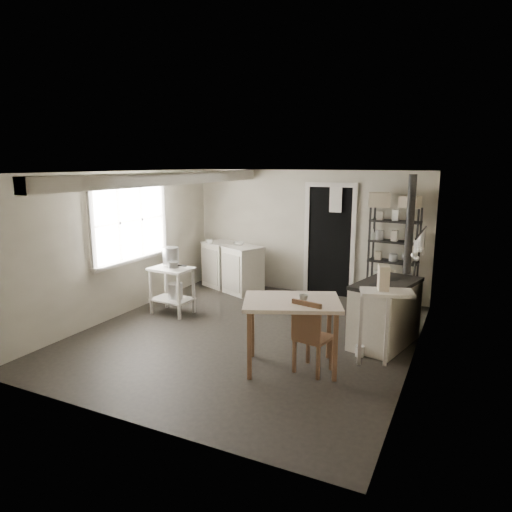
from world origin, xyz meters
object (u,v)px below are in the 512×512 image
at_px(base_cabinets, 232,266).
at_px(prep_table, 172,290).
at_px(stockpot, 171,256).
at_px(stove, 385,313).
at_px(chair, 314,332).
at_px(flour_sack, 368,293).
at_px(work_table, 291,338).
at_px(shelf_rack, 394,252).

bearing_deg(base_cabinets, prep_table, -72.51).
bearing_deg(prep_table, stockpot, 126.71).
distance_m(base_cabinets, stove, 3.53).
xyz_separation_m(base_cabinets, stove, (3.18, -1.53, -0.02)).
relative_size(stockpot, chair, 0.31).
bearing_deg(base_cabinets, flour_sack, 23.64).
xyz_separation_m(prep_table, work_table, (2.49, -1.07, -0.02)).
distance_m(work_table, flour_sack, 2.81).
bearing_deg(stockpot, chair, -21.76).
height_order(shelf_rack, stove, shelf_rack).
bearing_deg(stove, stockpot, -165.12).
relative_size(prep_table, flour_sack, 1.59).
height_order(stockpot, flour_sack, stockpot).
height_order(shelf_rack, work_table, shelf_rack).
xyz_separation_m(work_table, chair, (0.27, 0.03, 0.10)).
relative_size(stockpot, flour_sack, 0.59).
height_order(base_cabinets, work_table, base_cabinets).
bearing_deg(flour_sack, prep_table, -148.42).
xyz_separation_m(stove, flour_sack, (-0.55, 1.55, -0.20)).
xyz_separation_m(stockpot, flour_sack, (2.87, 1.64, -0.70)).
distance_m(prep_table, stockpot, 0.55).
xyz_separation_m(prep_table, stove, (3.36, 0.18, 0.04)).
xyz_separation_m(base_cabinets, shelf_rack, (2.99, 0.19, 0.49)).
bearing_deg(shelf_rack, flour_sack, -149.42).
bearing_deg(stockpot, base_cabinets, 81.49).
xyz_separation_m(prep_table, stockpot, (-0.07, 0.09, 0.54)).
relative_size(prep_table, stove, 0.69).
relative_size(stockpot, work_table, 0.25).
relative_size(chair, flour_sack, 1.88).
bearing_deg(stove, shelf_rack, 109.88).
distance_m(stockpot, flour_sack, 3.38).
distance_m(stove, chair, 1.36).
bearing_deg(work_table, shelf_rack, 77.25).
bearing_deg(flour_sack, base_cabinets, -179.75).
xyz_separation_m(stockpot, work_table, (2.56, -1.16, -0.56)).
bearing_deg(stove, base_cabinets, 167.63).
xyz_separation_m(prep_table, shelf_rack, (3.16, 1.90, 0.55)).
height_order(prep_table, stove, stove).
height_order(stockpot, shelf_rack, shelf_rack).
xyz_separation_m(base_cabinets, chair, (2.58, -2.75, 0.02)).
bearing_deg(shelf_rack, base_cabinets, -172.26).
bearing_deg(work_table, stockpot, 155.67).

